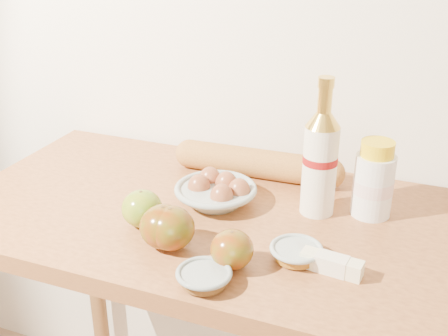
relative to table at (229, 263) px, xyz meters
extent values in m
cube|color=#AF6B38|center=(0.00, 0.00, 0.10)|extent=(1.20, 0.60, 0.04)
cylinder|color=brown|center=(-0.55, 0.25, -0.35)|extent=(0.05, 0.05, 0.86)
cylinder|color=silver|center=(0.17, 0.08, 0.22)|extent=(0.09, 0.09, 0.19)
cylinder|color=maroon|center=(0.17, 0.08, 0.25)|extent=(0.09, 0.09, 0.02)
cone|color=gold|center=(0.17, 0.08, 0.33)|extent=(0.09, 0.09, 0.03)
cylinder|color=gold|center=(0.17, 0.08, 0.37)|extent=(0.04, 0.04, 0.05)
cylinder|color=gold|center=(0.17, 0.08, 0.41)|extent=(0.04, 0.04, 0.02)
cylinder|color=white|center=(0.28, 0.11, 0.19)|extent=(0.09, 0.09, 0.13)
cylinder|color=beige|center=(0.28, 0.11, 0.19)|extent=(0.10, 0.10, 0.03)
cylinder|color=yellow|center=(0.28, 0.11, 0.27)|extent=(0.08, 0.08, 0.03)
torus|color=#909D96|center=(-0.04, 0.03, 0.16)|extent=(0.23, 0.23, 0.01)
ellipsoid|color=brown|center=(-0.08, 0.03, 0.16)|extent=(0.07, 0.07, 0.06)
ellipsoid|color=brown|center=(-0.02, 0.01, 0.16)|extent=(0.07, 0.07, 0.06)
ellipsoid|color=brown|center=(-0.03, 0.07, 0.16)|extent=(0.07, 0.07, 0.06)
ellipsoid|color=brown|center=(-0.08, 0.08, 0.16)|extent=(0.07, 0.07, 0.06)
ellipsoid|color=brown|center=(0.01, 0.04, 0.16)|extent=(0.07, 0.07, 0.06)
cylinder|color=#C1833B|center=(0.00, 0.20, 0.16)|extent=(0.35, 0.08, 0.07)
sphere|color=#C1833B|center=(-0.18, 0.19, 0.16)|extent=(0.07, 0.07, 0.07)
sphere|color=#C1833B|center=(0.17, 0.20, 0.16)|extent=(0.07, 0.07, 0.07)
ellipsoid|color=olive|center=(-0.15, -0.11, 0.16)|extent=(0.10, 0.10, 0.08)
cylinder|color=#4B3319|center=(-0.15, -0.11, 0.19)|extent=(0.01, 0.01, 0.01)
ellipsoid|color=maroon|center=(-0.06, -0.16, 0.17)|extent=(0.11, 0.11, 0.08)
cylinder|color=#4A3418|center=(-0.06, -0.16, 0.20)|extent=(0.01, 0.01, 0.01)
ellipsoid|color=#980D08|center=(0.07, -0.18, 0.16)|extent=(0.10, 0.10, 0.07)
cylinder|color=#53381B|center=(0.07, -0.18, 0.19)|extent=(0.01, 0.01, 0.01)
torus|color=gray|center=(0.05, -0.25, 0.15)|extent=(0.12, 0.12, 0.01)
cylinder|color=brown|center=(0.05, -0.25, 0.14)|extent=(0.10, 0.10, 0.02)
torus|color=#97A59F|center=(0.17, -0.11, 0.15)|extent=(0.12, 0.12, 0.01)
cylinder|color=brown|center=(0.17, -0.11, 0.14)|extent=(0.10, 0.10, 0.02)
cube|color=beige|center=(0.24, -0.13, 0.14)|extent=(0.11, 0.04, 0.03)
cube|color=beige|center=(0.24, -0.13, 0.14)|extent=(0.06, 0.04, 0.03)
ellipsoid|color=maroon|center=(-0.07, -0.16, 0.17)|extent=(0.11, 0.11, 0.08)
cylinder|color=#4A3418|center=(-0.07, -0.16, 0.20)|extent=(0.01, 0.01, 0.01)
camera|label=1|loc=(0.37, -0.97, 0.71)|focal=45.00mm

